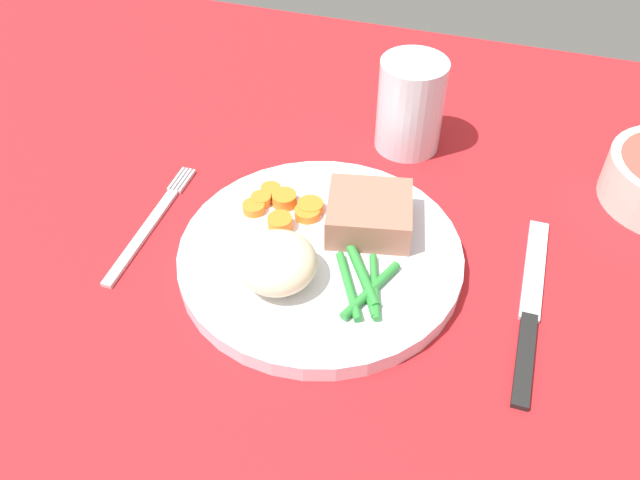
# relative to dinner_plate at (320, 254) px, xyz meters

# --- Properties ---
(dining_table) EXTENTS (1.20, 0.90, 0.02)m
(dining_table) POSITION_rel_dinner_plate_xyz_m (0.00, -0.00, -0.02)
(dining_table) COLOR red
(dining_table) RESTS_ON ground
(dinner_plate) EXTENTS (0.25, 0.25, 0.02)m
(dinner_plate) POSITION_rel_dinner_plate_xyz_m (0.00, 0.00, 0.00)
(dinner_plate) COLOR white
(dinner_plate) RESTS_ON dining_table
(meat_portion) EXTENTS (0.09, 0.08, 0.03)m
(meat_portion) POSITION_rel_dinner_plate_xyz_m (0.03, 0.04, 0.02)
(meat_portion) COLOR #A86B56
(meat_portion) RESTS_ON dinner_plate
(mashed_potatoes) EXTENTS (0.07, 0.07, 0.04)m
(mashed_potatoes) POSITION_rel_dinner_plate_xyz_m (-0.02, -0.04, 0.03)
(mashed_potatoes) COLOR beige
(mashed_potatoes) RESTS_ON dinner_plate
(carrot_slices) EXTENTS (0.07, 0.06, 0.01)m
(carrot_slices) POSITION_rel_dinner_plate_xyz_m (-0.05, 0.04, 0.01)
(carrot_slices) COLOR orange
(carrot_slices) RESTS_ON dinner_plate
(green_beans) EXTENTS (0.06, 0.08, 0.01)m
(green_beans) POSITION_rel_dinner_plate_xyz_m (0.05, -0.03, 0.01)
(green_beans) COLOR #2D8C38
(green_beans) RESTS_ON dinner_plate
(fork) EXTENTS (0.01, 0.17, 0.00)m
(fork) POSITION_rel_dinner_plate_xyz_m (-0.17, -0.00, -0.01)
(fork) COLOR silver
(fork) RESTS_ON dining_table
(knife) EXTENTS (0.02, 0.21, 0.01)m
(knife) POSITION_rel_dinner_plate_xyz_m (0.18, -0.00, -0.01)
(knife) COLOR black
(knife) RESTS_ON dining_table
(water_glass) EXTENTS (0.07, 0.07, 0.10)m
(water_glass) POSITION_rel_dinner_plate_xyz_m (0.04, 0.19, 0.03)
(water_glass) COLOR silver
(water_glass) RESTS_ON dining_table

